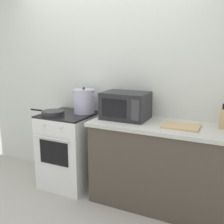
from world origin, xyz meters
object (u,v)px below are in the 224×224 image
object	(u,v)px
stove	(69,150)
frying_pan	(52,113)
stock_pot	(84,101)
microwave	(126,106)
cutting_board	(181,126)

from	to	relation	value
stove	frying_pan	xyz separation A→B (m)	(-0.13, -0.13, 0.48)
stock_pot	frying_pan	bearing A→B (deg)	-137.74
stock_pot	microwave	bearing A→B (deg)	-5.24
stove	stock_pot	world-z (taller)	stock_pot
microwave	cutting_board	xyz separation A→B (m)	(0.63, -0.08, -0.14)
frying_pan	cutting_board	world-z (taller)	frying_pan
stock_pot	frying_pan	distance (m)	0.40
microwave	stove	bearing A→B (deg)	-173.76
stove	frying_pan	world-z (taller)	frying_pan
stock_pot	microwave	size ratio (longest dim) A/B	0.69
stock_pot	microwave	world-z (taller)	stock_pot
microwave	frying_pan	bearing A→B (deg)	-166.52
stock_pot	cutting_board	bearing A→B (deg)	-6.17
stove	microwave	xyz separation A→B (m)	(0.72, 0.08, 0.61)
cutting_board	microwave	bearing A→B (deg)	172.99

